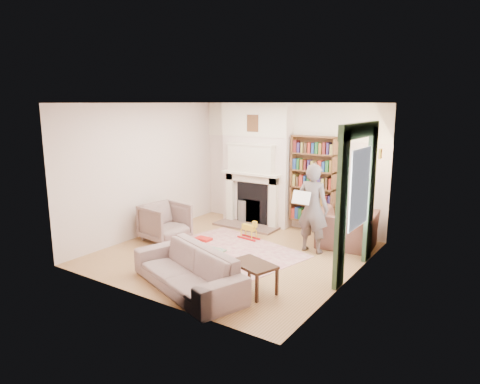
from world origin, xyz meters
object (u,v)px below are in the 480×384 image
Objects in this scene: bookcase at (313,180)px; sofa at (187,269)px; man_reading at (313,208)px; rocking_horse at (249,230)px; armchair_left at (165,222)px; armchair_reading at (346,229)px; paraffin_heater at (243,211)px; coffee_table at (253,277)px.

sofa is at bearing -95.10° from bookcase.
rocking_horse is (-1.41, -0.04, -0.64)m from man_reading.
armchair_reading is at bearing -55.07° from armchair_left.
coffee_table is at bearing -54.36° from paraffin_heater.
sofa is 2.80m from man_reading.
armchair_reading is 3.65m from armchair_left.
paraffin_heater reaches higher than rocking_horse.
sofa is at bearing 73.72° from man_reading.
armchair_left reaches higher than sofa.
man_reading reaches higher than rocking_horse.
paraffin_heater is (-1.67, -0.22, -0.90)m from bookcase.
man_reading is (-0.45, -0.60, 0.49)m from armchair_reading.
bookcase is 3.89× the size of rocking_horse.
bookcase is 2.19× the size of armchair_left.
armchair_reading is 2.04× the size of paraffin_heater.
coffee_table is (2.81, -1.07, -0.16)m from armchair_left.
paraffin_heater is 1.28m from rocking_horse.
armchair_reading is 1.60× the size of coffee_table.
paraffin_heater is (-1.33, 3.56, -0.04)m from sofa.
man_reading reaches higher than armchair_reading.
man_reading is at bearing 107.96° from coffee_table.
sofa reaches higher than rocking_horse.
armchair_left is at bearing 20.39° from armchair_reading.
man_reading is 2.22m from coffee_table.
sofa is 2.61m from rocking_horse.
rocking_horse is (-1.41, 2.08, -0.02)m from coffee_table.
armchair_reading is at bearing 87.19° from sofa.
bookcase is 1.65× the size of armchair_reading.
sofa is (-0.34, -3.78, -0.86)m from bookcase.
man_reading is 3.59× the size of rocking_horse.
paraffin_heater is at bearing -8.59° from armchair_left.
armchair_left is at bearing -137.34° from rocking_horse.
armchair_left is 0.40× the size of sofa.
sofa is at bearing -69.53° from paraffin_heater.
rocking_horse is at bearing -125.29° from bookcase.
armchair_left is at bearing -135.37° from bookcase.
armchair_reading reaches higher than paraffin_heater.
bookcase reaches higher than man_reading.
armchair_left is 1.21× the size of coffee_table.
rocking_horse is (-0.53, 2.56, -0.10)m from sofa.
man_reading reaches higher than armchair_left.
bookcase is 3.89m from sofa.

